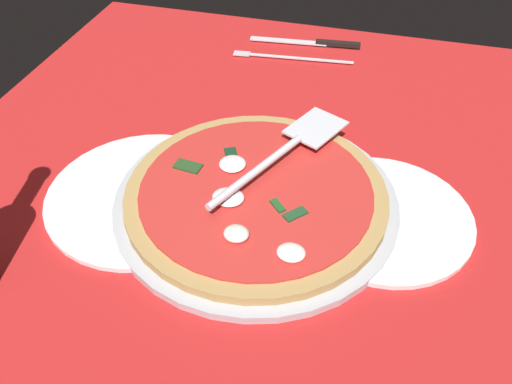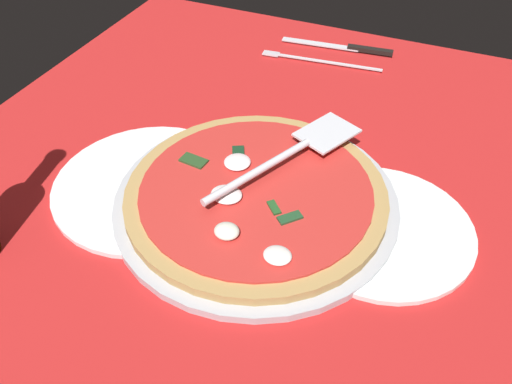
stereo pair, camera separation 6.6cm
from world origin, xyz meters
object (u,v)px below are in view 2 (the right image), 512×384
Objects in this scene: pizza at (256,194)px; dinner_plate_left at (381,229)px; dinner_plate_right at (150,185)px; place_setting_near at (334,56)px; pizza_server at (290,153)px.

dinner_plate_left is at bearing -173.38° from pizza.
dinner_plate_right is at bearing 7.98° from dinner_plate_left.
dinner_plate_right is 1.14× the size of place_setting_near.
pizza is at bearing -170.51° from dinner_plate_right.
dinner_plate_left is at bearing -172.02° from dinner_plate_right.
pizza is 1.35× the size of pizza_server.
dinner_plate_left is 0.88× the size of dinner_plate_right.
dinner_plate_left is 30.46cm from dinner_plate_right.
pizza_server reaches higher than place_setting_near.
dinner_plate_left and dinner_plate_right have the same top height.
pizza is (-14.29, -2.39, 1.67)cm from dinner_plate_right.
pizza is at bearing -172.95° from pizza_server.
pizza_server is (-16.42, -8.97, 4.07)cm from dinner_plate_right.
pizza_server reaches higher than dinner_plate_right.
pizza_server is at bearing -151.37° from dinner_plate_right.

